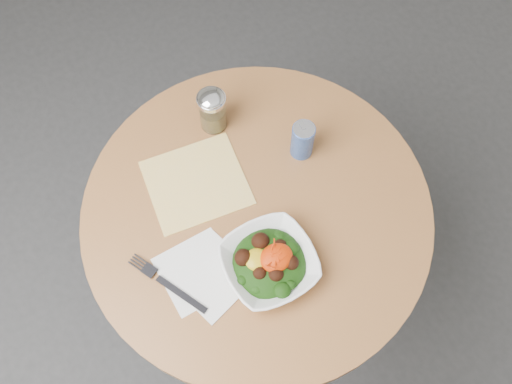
{
  "coord_description": "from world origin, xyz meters",
  "views": [
    {
      "loc": [
        -0.3,
        -0.49,
        2.09
      ],
      "look_at": [
        0.01,
        0.02,
        0.81
      ],
      "focal_mm": 40.0,
      "sensor_mm": 36.0,
      "label": 1
    }
  ],
  "objects": [
    {
      "name": "ground",
      "position": [
        0.0,
        0.0,
        0.0
      ],
      "size": [
        6.0,
        6.0,
        0.0
      ],
      "primitive_type": "plane",
      "color": "#303033",
      "rests_on": "ground"
    },
    {
      "name": "fork",
      "position": [
        -0.29,
        -0.05,
        0.76
      ],
      "size": [
        0.11,
        0.22,
        0.0
      ],
      "color": "black",
      "rests_on": "table"
    },
    {
      "name": "salad_bowl",
      "position": [
        -0.05,
        -0.15,
        0.78
      ],
      "size": [
        0.23,
        0.23,
        0.08
      ],
      "color": "white",
      "rests_on": "table"
    },
    {
      "name": "paper_napkins",
      "position": [
        -0.2,
        -0.08,
        0.75
      ],
      "size": [
        0.22,
        0.22,
        0.0
      ],
      "color": "white",
      "rests_on": "table"
    },
    {
      "name": "beverage_can",
      "position": [
        0.19,
        0.09,
        0.81
      ],
      "size": [
        0.06,
        0.06,
        0.12
      ],
      "color": "navy",
      "rests_on": "table"
    },
    {
      "name": "table",
      "position": [
        0.0,
        0.0,
        0.55
      ],
      "size": [
        0.9,
        0.9,
        0.75
      ],
      "color": "black",
      "rests_on": "ground"
    },
    {
      "name": "spice_shaker",
      "position": [
        0.03,
        0.28,
        0.82
      ],
      "size": [
        0.08,
        0.08,
        0.14
      ],
      "color": "silver",
      "rests_on": "table"
    },
    {
      "name": "cloth_napkin",
      "position": [
        -0.1,
        0.15,
        0.75
      ],
      "size": [
        0.28,
        0.26,
        0.0
      ],
      "primitive_type": "cube",
      "rotation": [
        0.0,
        0.0,
        -0.16
      ],
      "color": "#E8A00C",
      "rests_on": "table"
    }
  ]
}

